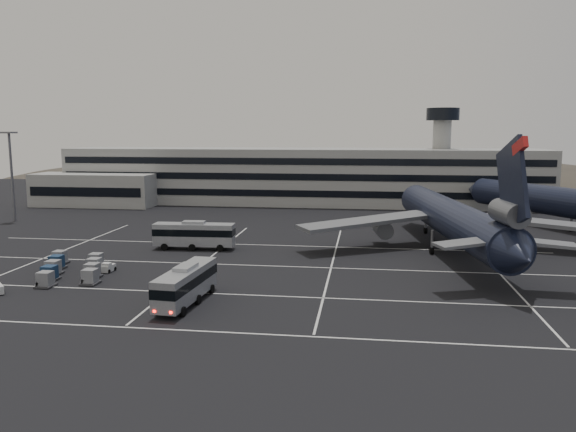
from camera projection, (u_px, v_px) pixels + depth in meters
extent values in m
plane|color=black|center=(238.00, 272.00, 73.84)|extent=(260.00, 260.00, 0.00)
cube|color=silver|center=(185.00, 330.00, 52.29)|extent=(90.00, 0.25, 0.01)
cube|color=silver|center=(218.00, 294.00, 64.05)|extent=(90.00, 0.25, 0.01)
cube|color=silver|center=(244.00, 265.00, 77.76)|extent=(90.00, 0.25, 0.01)
cube|color=silver|center=(263.00, 245.00, 91.47)|extent=(90.00, 0.25, 0.01)
cube|color=silver|center=(51.00, 255.00, 83.77)|extent=(0.25, 55.00, 0.01)
cube|color=silver|center=(207.00, 260.00, 80.53)|extent=(0.25, 55.00, 0.01)
cube|color=silver|center=(332.00, 264.00, 78.09)|extent=(0.25, 55.00, 0.01)
cube|color=silver|center=(496.00, 270.00, 75.12)|extent=(0.25, 55.00, 0.01)
cube|color=gray|center=(301.00, 176.00, 143.30)|extent=(120.00, 18.00, 14.00)
cube|color=black|center=(296.00, 194.00, 134.97)|extent=(118.00, 0.20, 1.60)
cube|color=black|center=(296.00, 177.00, 134.37)|extent=(118.00, 0.20, 1.60)
cube|color=black|center=(296.00, 162.00, 133.81)|extent=(118.00, 0.20, 1.60)
cube|color=gray|center=(95.00, 190.00, 138.77)|extent=(30.00, 10.00, 8.00)
cylinder|color=gray|center=(441.00, 161.00, 139.93)|extent=(4.40, 4.40, 22.00)
cylinder|color=black|center=(443.00, 114.00, 138.20)|extent=(8.00, 8.00, 3.00)
ellipsoid|color=#38332B|center=(192.00, 196.00, 250.03)|extent=(196.00, 140.00, 32.00)
ellipsoid|color=#38332B|center=(397.00, 207.00, 238.30)|extent=(252.00, 180.00, 44.00)
cylinder|color=slate|center=(12.00, 178.00, 114.21)|extent=(0.50, 0.50, 18.00)
cube|color=slate|center=(9.00, 133.00, 112.84)|extent=(2.40, 2.40, 0.35)
cylinder|color=black|center=(451.00, 218.00, 85.77)|extent=(11.91, 48.32, 5.60)
cone|color=black|center=(413.00, 198.00, 111.67)|extent=(6.15, 5.20, 5.60)
cone|color=black|center=(521.00, 257.00, 59.57)|extent=(5.66, 5.62, 5.04)
cube|color=black|center=(512.00, 184.00, 61.92)|extent=(1.75, 9.46, 10.97)
cube|color=red|center=(520.00, 146.00, 59.81)|extent=(0.97, 3.28, 2.24)
cylinder|color=#595B60|center=(509.00, 213.00, 62.91)|extent=(3.47, 6.30, 2.70)
cube|color=slate|center=(468.00, 243.00, 63.95)|extent=(8.14, 5.53, 0.87)
cube|color=slate|center=(542.00, 243.00, 63.91)|extent=(7.73, 3.76, 0.87)
cube|color=slate|center=(367.00, 221.00, 87.92)|extent=(21.85, 15.65, 1.75)
cylinder|color=#595B60|center=(383.00, 229.00, 91.13)|extent=(3.40, 5.81, 2.70)
cube|color=slate|center=(527.00, 221.00, 87.81)|extent=(22.68, 10.79, 1.75)
cylinder|color=#595B60|center=(500.00, 229.00, 91.05)|extent=(3.40, 5.81, 2.70)
cylinder|color=slate|center=(426.00, 222.00, 101.41)|extent=(0.44, 0.44, 3.00)
cylinder|color=black|center=(426.00, 231.00, 101.65)|extent=(0.64, 1.16, 1.10)
cylinder|color=slate|center=(432.00, 240.00, 84.26)|extent=(0.44, 0.44, 3.00)
cylinder|color=black|center=(432.00, 251.00, 84.50)|extent=(0.64, 1.16, 1.10)
cylinder|color=slate|center=(475.00, 240.00, 84.23)|extent=(0.44, 0.44, 3.00)
cylinder|color=black|center=(474.00, 251.00, 84.48)|extent=(0.64, 1.16, 1.10)
cylinder|color=black|center=(573.00, 204.00, 103.01)|extent=(28.97, 44.31, 5.60)
cone|color=black|center=(475.00, 190.00, 126.98)|extent=(7.10, 6.71, 5.60)
cylinder|color=slate|center=(572.00, 220.00, 103.46)|extent=(0.44, 0.44, 3.00)
cylinder|color=black|center=(571.00, 229.00, 103.71)|extent=(0.99, 1.20, 1.10)
cube|color=gray|center=(186.00, 283.00, 60.16)|extent=(3.65, 12.07, 3.24)
cube|color=black|center=(186.00, 280.00, 60.10)|extent=(3.71, 12.14, 1.03)
cube|color=gray|center=(186.00, 267.00, 59.88)|extent=(1.98, 3.37, 0.38)
cylinder|color=black|center=(158.00, 310.00, 56.68)|extent=(0.43, 1.06, 1.04)
cylinder|color=black|center=(183.00, 312.00, 56.10)|extent=(0.43, 1.06, 1.04)
cylinder|color=black|center=(175.00, 298.00, 60.70)|extent=(0.43, 1.06, 1.04)
cylinder|color=black|center=(198.00, 300.00, 60.12)|extent=(0.43, 1.06, 1.04)
cylinder|color=black|center=(190.00, 288.00, 64.72)|extent=(0.43, 1.06, 1.04)
cylinder|color=black|center=(212.00, 289.00, 64.14)|extent=(0.43, 1.06, 1.04)
cube|color=#FF0C05|center=(154.00, 311.00, 54.77)|extent=(0.28, 0.11, 0.24)
cube|color=#FF0C05|center=(171.00, 313.00, 54.40)|extent=(0.28, 0.11, 0.24)
cube|color=gray|center=(194.00, 234.00, 87.96)|extent=(12.70, 3.39, 3.43)
cube|color=black|center=(194.00, 232.00, 87.89)|extent=(12.76, 3.45, 1.09)
cube|color=gray|center=(194.00, 222.00, 87.67)|extent=(3.51, 1.97, 0.40)
cylinder|color=black|center=(220.00, 248.00, 86.41)|extent=(1.11, 0.41, 1.10)
cylinder|color=black|center=(224.00, 244.00, 89.22)|extent=(1.11, 0.41, 1.10)
cylinder|color=black|center=(192.00, 248.00, 86.82)|extent=(1.11, 0.41, 1.10)
cylinder|color=black|center=(197.00, 244.00, 89.63)|extent=(1.11, 0.41, 1.10)
cylinder|color=black|center=(164.00, 247.00, 87.23)|extent=(1.11, 0.41, 1.10)
cylinder|color=black|center=(170.00, 243.00, 90.05)|extent=(1.11, 0.41, 1.10)
cube|color=silver|center=(108.00, 268.00, 73.97)|extent=(1.31, 2.18, 0.86)
cube|color=silver|center=(106.00, 265.00, 73.43)|extent=(1.11, 0.94, 0.48)
cylinder|color=black|center=(102.00, 271.00, 73.39)|extent=(0.25, 0.55, 0.53)
cylinder|color=black|center=(109.00, 271.00, 73.16)|extent=(0.25, 0.55, 0.53)
cylinder|color=black|center=(108.00, 268.00, 74.86)|extent=(0.25, 0.55, 0.53)
cylinder|color=black|center=(115.00, 269.00, 74.63)|extent=(0.25, 0.55, 0.53)
cylinder|color=black|center=(3.00, 292.00, 63.70)|extent=(0.57, 0.57, 0.57)
cylinder|color=black|center=(1.00, 289.00, 64.99)|extent=(0.57, 0.57, 0.57)
cube|color=#2D2D30|center=(46.00, 286.00, 66.83)|extent=(2.62, 2.78, 0.18)
cylinder|color=black|center=(46.00, 286.00, 66.84)|extent=(0.10, 0.20, 0.20)
cube|color=gray|center=(45.00, 278.00, 66.69)|extent=(2.04, 2.04, 1.62)
cube|color=#2D2D30|center=(90.00, 283.00, 68.07)|extent=(2.62, 2.78, 0.18)
cylinder|color=black|center=(90.00, 283.00, 68.08)|extent=(0.10, 0.20, 0.20)
cube|color=gray|center=(90.00, 276.00, 67.93)|extent=(2.04, 2.04, 1.62)
cube|color=#2D2D30|center=(50.00, 279.00, 69.73)|extent=(2.62, 2.78, 0.18)
cylinder|color=black|center=(50.00, 280.00, 69.74)|extent=(0.10, 0.20, 0.20)
cube|color=#162D4D|center=(49.00, 272.00, 69.59)|extent=(2.04, 2.04, 1.62)
cube|color=#2D2D30|center=(93.00, 277.00, 70.97)|extent=(2.62, 2.78, 0.18)
cylinder|color=black|center=(93.00, 277.00, 70.98)|extent=(0.10, 0.20, 0.20)
cube|color=gray|center=(92.00, 270.00, 70.83)|extent=(2.04, 2.04, 1.62)
cube|color=#2D2D30|center=(54.00, 273.00, 72.63)|extent=(2.62, 2.78, 0.18)
cylinder|color=black|center=(54.00, 274.00, 72.64)|extent=(0.10, 0.20, 0.20)
cube|color=gray|center=(53.00, 267.00, 72.49)|extent=(2.04, 2.04, 1.62)
cube|color=#2D2D30|center=(95.00, 271.00, 73.87)|extent=(2.62, 2.78, 0.18)
cylinder|color=black|center=(95.00, 271.00, 73.88)|extent=(0.10, 0.20, 0.20)
cube|color=gray|center=(94.00, 264.00, 73.73)|extent=(2.04, 2.04, 1.62)
cube|color=#2D2D30|center=(57.00, 268.00, 75.53)|extent=(2.62, 2.78, 0.18)
cylinder|color=black|center=(57.00, 268.00, 75.54)|extent=(0.10, 0.20, 0.20)
cube|color=#162D4D|center=(57.00, 261.00, 75.39)|extent=(2.04, 2.04, 1.62)
cube|color=#2D2D30|center=(96.00, 266.00, 76.77)|extent=(2.62, 2.78, 0.18)
cylinder|color=black|center=(96.00, 266.00, 76.78)|extent=(0.10, 0.20, 0.20)
cube|color=gray|center=(96.00, 259.00, 76.63)|extent=(2.04, 2.04, 1.62)
cube|color=#2D2D30|center=(60.00, 263.00, 78.43)|extent=(2.62, 2.78, 0.18)
cylinder|color=black|center=(60.00, 263.00, 78.44)|extent=(0.10, 0.20, 0.20)
cube|color=gray|center=(60.00, 257.00, 78.29)|extent=(2.04, 2.04, 1.62)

